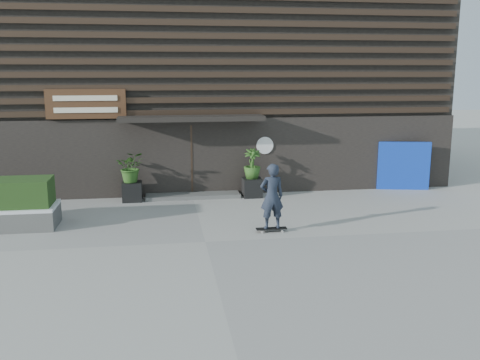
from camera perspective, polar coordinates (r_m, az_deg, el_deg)
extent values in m
plane|color=#A19F98|center=(12.64, -3.77, -6.69)|extent=(80.00, 80.00, 0.00)
cube|color=#4F4F4D|center=(17.05, -5.11, -1.67)|extent=(3.00, 0.80, 0.12)
cube|color=black|center=(16.79, -11.57, -1.23)|extent=(0.60, 0.60, 0.60)
imported|color=#2D591E|center=(16.64, -11.68, 1.39)|extent=(0.86, 0.75, 0.96)
cube|color=black|center=(17.02, 1.31, -0.82)|extent=(0.60, 0.60, 0.60)
imported|color=#2D591E|center=(16.86, 1.33, 1.76)|extent=(0.54, 0.54, 0.96)
cube|color=#0D30AB|center=(18.83, 17.26, 1.48)|extent=(1.74, 0.48, 1.64)
cube|color=black|center=(21.98, -6.21, 11.65)|extent=(18.00, 10.00, 8.00)
cube|color=black|center=(17.15, -5.26, 2.46)|extent=(18.00, 0.12, 2.50)
cube|color=#38281E|center=(16.92, -5.33, 7.28)|extent=(17.60, 0.08, 0.18)
cube|color=#38281E|center=(16.89, -5.36, 8.61)|extent=(17.60, 0.08, 0.18)
cube|color=#38281E|center=(16.88, -5.39, 9.94)|extent=(17.60, 0.08, 0.18)
cube|color=#38281E|center=(16.87, -5.41, 11.27)|extent=(17.60, 0.08, 0.18)
cube|color=#38281E|center=(16.87, -5.44, 12.60)|extent=(17.60, 0.08, 0.18)
cube|color=#38281E|center=(16.89, -5.46, 13.93)|extent=(17.60, 0.08, 0.18)
cube|color=#38281E|center=(16.91, -5.49, 15.26)|extent=(17.60, 0.08, 0.18)
cube|color=#38281E|center=(16.94, -5.52, 16.58)|extent=(17.60, 0.08, 0.18)
cube|color=#38281E|center=(16.97, -5.54, 17.90)|extent=(17.60, 0.08, 0.18)
cube|color=black|center=(16.55, -5.25, 6.67)|extent=(4.50, 1.00, 0.15)
cube|color=black|center=(17.32, -5.28, 2.22)|extent=(2.40, 0.30, 2.30)
cube|color=#38281E|center=(17.14, -5.25, 2.12)|extent=(0.06, 0.10, 2.30)
cube|color=#472B19|center=(16.94, -16.31, 7.89)|extent=(2.40, 0.10, 0.90)
cube|color=beige|center=(16.86, -16.38, 8.48)|extent=(1.90, 0.02, 0.16)
cube|color=beige|center=(16.88, -16.31, 7.27)|extent=(1.90, 0.02, 0.16)
cylinder|color=white|center=(17.32, 2.70, 3.76)|extent=(0.56, 0.03, 0.56)
cube|color=black|center=(13.39, 3.42, -5.25)|extent=(0.78, 0.20, 0.02)
cylinder|color=#ACACA8|center=(13.26, 2.40, -5.67)|extent=(0.06, 0.03, 0.06)
cylinder|color=#BABAB5|center=(13.45, 2.24, -5.42)|extent=(0.06, 0.03, 0.06)
cylinder|color=#A4A49F|center=(13.37, 4.60, -5.56)|extent=(0.06, 0.03, 0.06)
cylinder|color=#AAAAA5|center=(13.55, 4.41, -5.31)|extent=(0.06, 0.03, 0.06)
imported|color=#1A2230|center=(13.17, 3.46, -1.77)|extent=(0.63, 0.44, 1.66)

